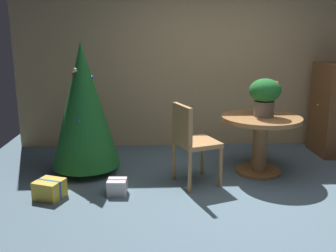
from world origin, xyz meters
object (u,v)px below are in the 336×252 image
(holiday_tree, at_px, (84,105))
(gift_box_gold, at_px, (50,189))
(wooden_cabinet, at_px, (336,109))
(flower_vase, at_px, (265,94))
(gift_box_cream, at_px, (117,187))
(round_dining_table, at_px, (260,134))
(wooden_chair_left, at_px, (191,139))

(holiday_tree, height_order, gift_box_gold, holiday_tree)
(gift_box_gold, bearing_deg, wooden_cabinet, 20.14)
(flower_vase, relative_size, wooden_cabinet, 0.35)
(holiday_tree, bearing_deg, flower_vase, -3.50)
(gift_box_cream, distance_m, gift_box_gold, 0.71)
(gift_box_gold, bearing_deg, holiday_tree, 70.70)
(round_dining_table, xyz_separation_m, holiday_tree, (-2.17, 0.13, 0.35))
(round_dining_table, bearing_deg, wooden_cabinet, 29.50)
(flower_vase, bearing_deg, wooden_chair_left, -160.50)
(round_dining_table, bearing_deg, holiday_tree, 176.44)
(holiday_tree, distance_m, gift_box_gold, 1.12)
(round_dining_table, height_order, wooden_chair_left, wooden_chair_left)
(flower_vase, xyz_separation_m, wooden_cabinet, (1.28, 0.74, -0.34))
(round_dining_table, bearing_deg, flower_vase, 1.18)
(gift_box_cream, bearing_deg, wooden_cabinet, 23.35)
(wooden_chair_left, xyz_separation_m, gift_box_gold, (-1.54, -0.31, -0.45))
(wooden_chair_left, distance_m, gift_box_cream, 0.98)
(flower_vase, height_order, gift_box_gold, flower_vase)
(gift_box_cream, xyz_separation_m, wooden_cabinet, (3.04, 1.31, 0.58))
(wooden_chair_left, relative_size, holiday_tree, 0.58)
(holiday_tree, xyz_separation_m, gift_box_gold, (-0.27, -0.77, -0.76))
(round_dining_table, distance_m, holiday_tree, 2.20)
(holiday_tree, relative_size, wooden_cabinet, 1.23)
(flower_vase, bearing_deg, gift_box_cream, -161.97)
(gift_box_gold, bearing_deg, flower_vase, 14.44)
(holiday_tree, bearing_deg, wooden_chair_left, -19.93)
(flower_vase, relative_size, holiday_tree, 0.29)
(wooden_chair_left, height_order, wooden_cabinet, wooden_cabinet)
(round_dining_table, distance_m, gift_box_gold, 2.56)
(wooden_cabinet, bearing_deg, holiday_tree, -170.14)
(gift_box_cream, relative_size, gift_box_gold, 0.61)
(flower_vase, relative_size, gift_box_gold, 1.33)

